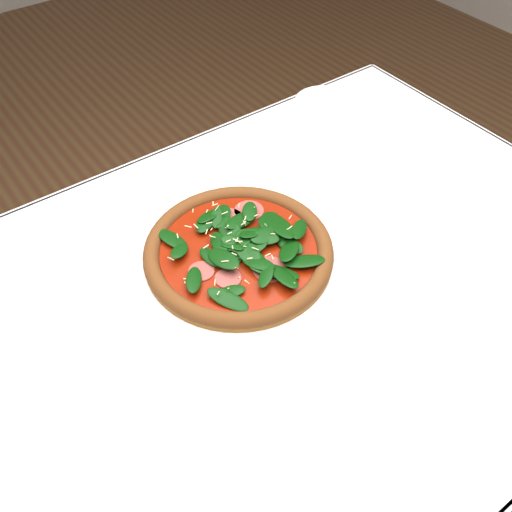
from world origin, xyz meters
TOP-DOWN VIEW (x-y plane):
  - ground at (0.00, 0.00)m, footprint 6.00×6.00m
  - dining_table at (0.00, 0.00)m, footprint 1.21×0.81m
  - plate at (0.00, 0.08)m, footprint 0.34×0.34m
  - pizza at (0.00, 0.08)m, footprint 0.30×0.30m
  - saucer_far at (0.40, 0.34)m, footprint 0.12×0.12m

SIDE VIEW (x-z plane):
  - ground at x=0.00m, z-range 0.00..0.00m
  - dining_table at x=0.00m, z-range 0.27..1.02m
  - saucer_far at x=0.40m, z-range 0.75..0.76m
  - plate at x=0.00m, z-range 0.75..0.76m
  - pizza at x=0.00m, z-range 0.76..0.80m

